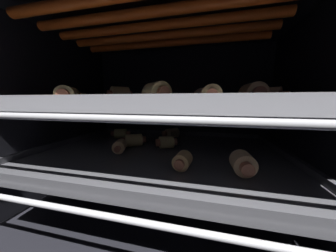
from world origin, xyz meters
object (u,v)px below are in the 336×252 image
at_px(pig_in_blanket_lower_2, 183,161).
at_px(pig_in_blanket_lower_3, 166,142).
at_px(pig_in_blanket_lower_4, 243,163).
at_px(pig_in_blanket_upper_8, 113,97).
at_px(heating_element, 159,25).
at_px(pig_in_blanket_upper_0, 120,95).
at_px(pig_in_blanket_upper_4, 157,93).
at_px(pig_in_blanket_upper_9, 271,95).
at_px(pig_in_blanket_lower_5, 120,146).
at_px(oven_rack_upper, 160,109).
at_px(oven_rack_lower, 160,156).
at_px(pig_in_blanket_upper_6, 201,96).
at_px(pig_in_blanket_lower_0, 171,133).
at_px(baking_tray_upper, 160,104).
at_px(pig_in_blanket_upper_2, 253,93).
at_px(pig_in_blanket_upper_5, 81,98).
at_px(pig_in_blanket_lower_1, 121,134).
at_px(baking_tray_lower, 160,152).
at_px(pig_in_blanket_upper_3, 68,95).
at_px(pig_in_blanket_lower_6, 134,140).
at_px(pig_in_blanket_upper_10, 210,96).
at_px(pig_in_blanket_upper_1, 260,97).
at_px(pig_in_blanket_upper_7, 212,95).

bearing_deg(pig_in_blanket_lower_2, pig_in_blanket_lower_3, 116.67).
bearing_deg(pig_in_blanket_lower_3, pig_in_blanket_lower_2, -63.33).
xyz_separation_m(pig_in_blanket_lower_4, pig_in_blanket_upper_8, (-0.32, 0.18, 0.10)).
xyz_separation_m(heating_element, pig_in_blanket_upper_0, (-0.08, -0.02, -0.13)).
bearing_deg(pig_in_blanket_lower_3, pig_in_blanket_lower_4, -35.38).
height_order(pig_in_blanket_upper_4, pig_in_blanket_upper_9, pig_in_blanket_upper_4).
distance_m(pig_in_blanket_lower_5, oven_rack_upper, 0.12).
xyz_separation_m(oven_rack_lower, pig_in_blanket_upper_6, (0.08, 0.02, 0.13)).
relative_size(pig_in_blanket_lower_0, baking_tray_upper, 0.10).
xyz_separation_m(pig_in_blanket_lower_2, pig_in_blanket_upper_2, (0.11, 0.05, 0.11)).
height_order(oven_rack_lower, pig_in_blanket_upper_0, pig_in_blanket_upper_0).
xyz_separation_m(pig_in_blanket_lower_0, baking_tray_upper, (0.00, -0.13, 0.09)).
bearing_deg(pig_in_blanket_upper_0, pig_in_blanket_lower_0, 64.44).
bearing_deg(pig_in_blanket_upper_8, pig_in_blanket_upper_6, -18.18).
distance_m(baking_tray_upper, pig_in_blanket_upper_4, 0.10).
distance_m(pig_in_blanket_lower_2, pig_in_blanket_lower_4, 0.09).
xyz_separation_m(pig_in_blanket_lower_4, pig_in_blanket_upper_5, (-0.36, 0.10, 0.10)).
distance_m(pig_in_blanket_lower_3, pig_in_blanket_upper_9, 0.22).
distance_m(heating_element, pig_in_blanket_upper_0, 0.16).
relative_size(heating_element, pig_in_blanket_lower_3, 8.99).
xyz_separation_m(pig_in_blanket_lower_1, pig_in_blanket_upper_6, (0.22, -0.07, 0.10)).
distance_m(pig_in_blanket_lower_5, pig_in_blanket_upper_6, 0.20).
relative_size(oven_rack_upper, pig_in_blanket_upper_6, 8.76).
distance_m(baking_tray_lower, pig_in_blanket_lower_5, 0.09).
height_order(oven_rack_lower, pig_in_blanket_lower_4, pig_in_blanket_lower_4).
distance_m(pig_in_blanket_upper_3, pig_in_blanket_upper_9, 0.33).
bearing_deg(pig_in_blanket_lower_1, baking_tray_upper, -30.95).
bearing_deg(pig_in_blanket_lower_0, pig_in_blanket_upper_5, -153.52).
height_order(pig_in_blanket_lower_5, pig_in_blanket_lower_6, pig_in_blanket_lower_6).
distance_m(baking_tray_upper, pig_in_blanket_upper_5, 0.21).
height_order(oven_rack_lower, pig_in_blanket_upper_10, pig_in_blanket_upper_10).
bearing_deg(pig_in_blanket_lower_2, pig_in_blanket_upper_4, -162.72).
height_order(pig_in_blanket_upper_2, pig_in_blanket_upper_4, pig_in_blanket_upper_2).
distance_m(pig_in_blanket_upper_2, pig_in_blanket_upper_3, 0.29).
relative_size(pig_in_blanket_lower_0, pig_in_blanket_lower_3, 0.99).
relative_size(heating_element, pig_in_blanket_upper_10, 10.22).
relative_size(pig_in_blanket_lower_0, pig_in_blanket_upper_10, 1.12).
bearing_deg(pig_in_blanket_lower_1, pig_in_blanket_upper_6, -16.78).
height_order(pig_in_blanket_upper_0, pig_in_blanket_upper_3, pig_in_blanket_upper_0).
distance_m(pig_in_blanket_lower_5, pig_in_blanket_upper_0, 0.11).
relative_size(pig_in_blanket_lower_2, pig_in_blanket_upper_8, 0.89).
xyz_separation_m(pig_in_blanket_upper_3, pig_in_blanket_upper_6, (0.19, 0.14, 0.00)).
xyz_separation_m(pig_in_blanket_lower_4, oven_rack_upper, (-0.15, 0.08, 0.07)).
height_order(baking_tray_lower, pig_in_blanket_upper_1, pig_in_blanket_upper_1).
height_order(pig_in_blanket_upper_1, pig_in_blanket_upper_10, pig_in_blanket_upper_10).
height_order(baking_tray_lower, pig_in_blanket_lower_0, pig_in_blanket_lower_0).
height_order(oven_rack_upper, pig_in_blanket_upper_4, pig_in_blanket_upper_4).
bearing_deg(pig_in_blanket_upper_7, heating_element, 131.46).
bearing_deg(pig_in_blanket_upper_3, pig_in_blanket_upper_6, 35.92).
height_order(baking_tray_upper, pig_in_blanket_upper_7, pig_in_blanket_upper_7).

